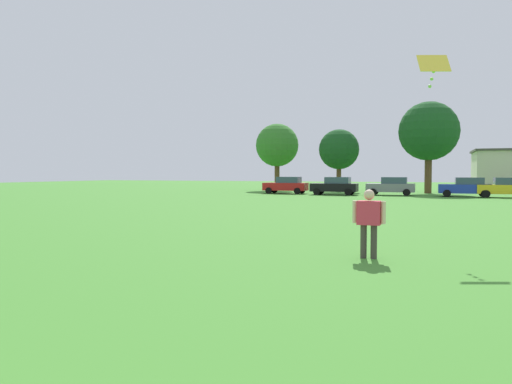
{
  "coord_description": "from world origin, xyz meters",
  "views": [
    {
      "loc": [
        4.59,
        0.68,
        2.09
      ],
      "look_at": [
        1.24,
        9.72,
        1.7
      ],
      "focal_mm": 33.09,
      "sensor_mm": 36.0,
      "label": 1
    }
  ],
  "objects_px": {
    "tree_far_left": "(277,145)",
    "tree_center": "(339,150)",
    "parked_car_yellow_4": "(506,187)",
    "parked_car_gray_2": "(391,186)",
    "tree_far_right": "(429,131)",
    "kite": "(433,66)",
    "parked_car_black_1": "(335,186)",
    "parked_car_blue_3": "(466,187)",
    "adult_bystander": "(369,218)",
    "parked_car_red_0": "(286,185)"
  },
  "relations": [
    {
      "from": "tree_far_left",
      "to": "tree_center",
      "type": "distance_m",
      "value": 7.69
    },
    {
      "from": "parked_car_yellow_4",
      "to": "tree_center",
      "type": "height_order",
      "value": "tree_center"
    },
    {
      "from": "parked_car_gray_2",
      "to": "parked_car_yellow_4",
      "type": "xyz_separation_m",
      "value": [
        9.28,
        -0.9,
        0.0
      ]
    },
    {
      "from": "tree_far_right",
      "to": "kite",
      "type": "bearing_deg",
      "value": -89.57
    },
    {
      "from": "kite",
      "to": "parked_car_gray_2",
      "type": "xyz_separation_m",
      "value": [
        -3.41,
        29.76,
        -4.46
      ]
    },
    {
      "from": "kite",
      "to": "parked_car_gray_2",
      "type": "distance_m",
      "value": 30.28
    },
    {
      "from": "parked_car_black_1",
      "to": "parked_car_gray_2",
      "type": "relative_size",
      "value": 1.0
    },
    {
      "from": "kite",
      "to": "tree_center",
      "type": "distance_m",
      "value": 37.81
    },
    {
      "from": "kite",
      "to": "parked_car_yellow_4",
      "type": "bearing_deg",
      "value": 78.5
    },
    {
      "from": "parked_car_black_1",
      "to": "tree_center",
      "type": "relative_size",
      "value": 0.63
    },
    {
      "from": "parked_car_black_1",
      "to": "parked_car_blue_3",
      "type": "distance_m",
      "value": 11.3
    },
    {
      "from": "parked_car_yellow_4",
      "to": "tree_far_right",
      "type": "bearing_deg",
      "value": -47.43
    },
    {
      "from": "adult_bystander",
      "to": "parked_car_black_1",
      "type": "relative_size",
      "value": 0.39
    },
    {
      "from": "parked_car_red_0",
      "to": "parked_car_gray_2",
      "type": "distance_m",
      "value": 10.11
    },
    {
      "from": "parked_car_red_0",
      "to": "parked_car_yellow_4",
      "type": "bearing_deg",
      "value": 177.46
    },
    {
      "from": "parked_car_gray_2",
      "to": "tree_far_left",
      "type": "relative_size",
      "value": 0.55
    },
    {
      "from": "parked_car_gray_2",
      "to": "kite",
      "type": "bearing_deg",
      "value": 96.54
    },
    {
      "from": "parked_car_blue_3",
      "to": "parked_car_yellow_4",
      "type": "bearing_deg",
      "value": 178.51
    },
    {
      "from": "parked_car_gray_2",
      "to": "tree_center",
      "type": "relative_size",
      "value": 0.63
    },
    {
      "from": "kite",
      "to": "parked_car_red_0",
      "type": "height_order",
      "value": "kite"
    },
    {
      "from": "parked_car_black_1",
      "to": "parked_car_blue_3",
      "type": "bearing_deg",
      "value": -178.92
    },
    {
      "from": "parked_car_red_0",
      "to": "parked_car_gray_2",
      "type": "xyz_separation_m",
      "value": [
        10.11,
        0.04,
        0.0
      ]
    },
    {
      "from": "parked_car_gray_2",
      "to": "parked_car_blue_3",
      "type": "bearing_deg",
      "value": 172.54
    },
    {
      "from": "kite",
      "to": "tree_center",
      "type": "height_order",
      "value": "tree_center"
    },
    {
      "from": "adult_bystander",
      "to": "tree_center",
      "type": "xyz_separation_m",
      "value": [
        -8.11,
        40.27,
        3.63
      ]
    },
    {
      "from": "parked_car_red_0",
      "to": "tree_far_right",
      "type": "bearing_deg",
      "value": -156.28
    },
    {
      "from": "tree_far_right",
      "to": "tree_far_left",
      "type": "bearing_deg",
      "value": 172.25
    },
    {
      "from": "parked_car_black_1",
      "to": "parked_car_blue_3",
      "type": "xyz_separation_m",
      "value": [
        11.3,
        0.21,
        0.0
      ]
    },
    {
      "from": "parked_car_black_1",
      "to": "parked_car_yellow_4",
      "type": "xyz_separation_m",
      "value": [
        14.32,
        0.13,
        0.0
      ]
    },
    {
      "from": "kite",
      "to": "adult_bystander",
      "type": "bearing_deg",
      "value": -111.12
    },
    {
      "from": "kite",
      "to": "parked_car_blue_3",
      "type": "height_order",
      "value": "kite"
    },
    {
      "from": "parked_car_yellow_4",
      "to": "tree_center",
      "type": "bearing_deg",
      "value": -26.64
    },
    {
      "from": "parked_car_gray_2",
      "to": "tree_far_right",
      "type": "height_order",
      "value": "tree_far_right"
    },
    {
      "from": "parked_car_black_1",
      "to": "parked_car_blue_3",
      "type": "height_order",
      "value": "same"
    },
    {
      "from": "parked_car_black_1",
      "to": "tree_center",
      "type": "bearing_deg",
      "value": -82.14
    },
    {
      "from": "tree_far_left",
      "to": "tree_far_right",
      "type": "distance_m",
      "value": 17.01
    },
    {
      "from": "parked_car_yellow_4",
      "to": "tree_far_left",
      "type": "distance_m",
      "value": 25.05
    },
    {
      "from": "parked_car_red_0",
      "to": "parked_car_black_1",
      "type": "bearing_deg",
      "value": 168.89
    },
    {
      "from": "parked_car_black_1",
      "to": "parked_car_yellow_4",
      "type": "relative_size",
      "value": 1.0
    },
    {
      "from": "kite",
      "to": "parked_car_yellow_4",
      "type": "distance_m",
      "value": 29.79
    },
    {
      "from": "tree_center",
      "to": "tree_far_right",
      "type": "height_order",
      "value": "tree_far_right"
    },
    {
      "from": "parked_car_red_0",
      "to": "parked_car_yellow_4",
      "type": "relative_size",
      "value": 1.0
    },
    {
      "from": "parked_car_red_0",
      "to": "tree_center",
      "type": "xyz_separation_m",
      "value": [
        3.98,
        6.87,
        3.78
      ]
    },
    {
      "from": "parked_car_red_0",
      "to": "tree_center",
      "type": "bearing_deg",
      "value": -120.11
    },
    {
      "from": "parked_car_yellow_4",
      "to": "parked_car_black_1",
      "type": "bearing_deg",
      "value": 0.54
    },
    {
      "from": "parked_car_yellow_4",
      "to": "tree_center",
      "type": "relative_size",
      "value": 0.63
    },
    {
      "from": "parked_car_black_1",
      "to": "parked_car_yellow_4",
      "type": "distance_m",
      "value": 14.32
    },
    {
      "from": "parked_car_black_1",
      "to": "tree_far_right",
      "type": "bearing_deg",
      "value": -140.21
    },
    {
      "from": "parked_car_blue_3",
      "to": "tree_center",
      "type": "height_order",
      "value": "tree_center"
    },
    {
      "from": "adult_bystander",
      "to": "parked_car_red_0",
      "type": "relative_size",
      "value": 0.39
    }
  ]
}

